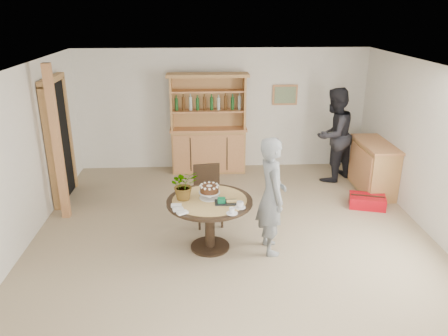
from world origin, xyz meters
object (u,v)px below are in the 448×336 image
dining_chair (208,191)px  teen_boy (272,196)px  adult_person (333,135)px  red_suitcase (367,201)px  hutch (208,139)px  dining_table (210,210)px  sideboard (373,167)px

dining_chair → teen_boy: 1.30m
adult_person → red_suitcase: size_ratio=2.68×
dining_chair → teen_boy: size_ratio=0.56×
red_suitcase → teen_boy: bearing=-128.9°
hutch → adult_person: (2.43, -0.62, 0.23)m
dining_chair → adult_person: 3.04m
hutch → teen_boy: (0.80, -3.26, 0.15)m
adult_person → dining_table: bearing=7.2°
sideboard → teen_boy: (-2.24, -2.02, 0.37)m
adult_person → red_suitcase: (0.28, -1.31, -0.82)m
dining_chair → adult_person: bearing=25.9°
dining_table → adult_person: size_ratio=0.65×
sideboard → dining_table: (-3.09, -1.92, 0.13)m
dining_chair → sideboard: bearing=10.8°
hutch → sideboard: hutch is taller
sideboard → dining_table: bearing=-148.2°
sideboard → dining_chair: size_ratio=1.33×
dining_table → dining_chair: bearing=90.8°
hutch → dining_table: bearing=-90.9°
teen_boy → hutch: bearing=8.1°
dining_table → teen_boy: size_ratio=0.72×
sideboard → dining_chair: 3.29m
red_suitcase → sideboard: bearing=80.9°
hutch → adult_person: 2.52m
hutch → red_suitcase: bearing=-35.6°
sideboard → dining_chair: (-3.10, -1.09, 0.06)m
hutch → sideboard: (3.04, -1.24, -0.22)m
dining_chair → red_suitcase: bearing=-0.5°
sideboard → teen_boy: 3.03m
hutch → adult_person: bearing=-14.4°
hutch → teen_boy: hutch is taller
teen_boy → red_suitcase: bearing=-61.0°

